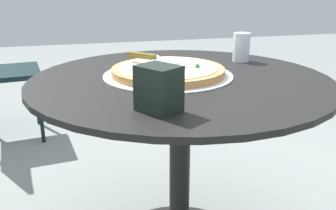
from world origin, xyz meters
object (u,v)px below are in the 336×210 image
Objects in this scene: patio_table at (180,133)px; pizza_on_tray at (168,71)px; pizza_server at (154,58)px; drinking_cup at (241,47)px; napkin_dispenser at (159,89)px.

patio_table is 0.22m from pizza_on_tray.
pizza_server is at bearing 44.98° from patio_table.
drinking_cup is (0.16, -0.34, 0.04)m from pizza_on_tray.
napkin_dispenser reaches higher than pizza_on_tray.
drinking_cup is 0.96× the size of napkin_dispenser.
pizza_on_tray reaches higher than patio_table.
pizza_on_tray is 3.79× the size of napkin_dispenser.
drinking_cup is at bearing -72.88° from pizza_server.
pizza_server is 1.68× the size of drinking_cup.
patio_table is at bearing -134.85° from pizza_on_tray.
pizza_server is 0.39m from drinking_cup.
patio_table is 0.44m from drinking_cup.
pizza_server reaches higher than patio_table.
drinking_cup is at bearing -57.74° from patio_table.
pizza_on_tray is at bearing 45.15° from patio_table.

